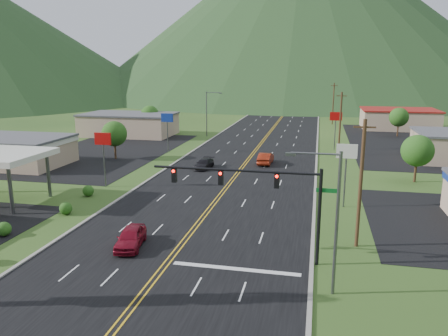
% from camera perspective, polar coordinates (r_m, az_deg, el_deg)
% --- Properties ---
extents(traffic_signal, '(13.10, 0.43, 7.00)m').
position_cam_1_polar(traffic_signal, '(30.87, 5.00, -2.77)').
color(traffic_signal, black).
rests_on(traffic_signal, ground).
extents(streetlight_east, '(3.28, 0.25, 9.00)m').
position_cam_1_polar(streetlight_east, '(26.90, 13.91, -5.85)').
color(streetlight_east, '#59595E').
rests_on(streetlight_east, ground).
extents(streetlight_west, '(3.28, 0.25, 9.00)m').
position_cam_1_polar(streetlight_west, '(88.64, -2.09, 7.49)').
color(streetlight_west, '#59595E').
rests_on(streetlight_west, ground).
extents(building_west_mid, '(14.40, 10.40, 4.10)m').
position_cam_1_polar(building_west_mid, '(69.04, -25.63, 2.19)').
color(building_west_mid, tan).
rests_on(building_west_mid, ground).
extents(building_west_far, '(18.40, 11.40, 4.50)m').
position_cam_1_polar(building_west_far, '(92.49, -12.28, 5.61)').
color(building_west_far, tan).
rests_on(building_west_far, ground).
extents(building_east_far, '(16.40, 12.40, 4.50)m').
position_cam_1_polar(building_east_far, '(107.61, 21.84, 5.98)').
color(building_east_far, tan).
rests_on(building_east_far, ground).
extents(pole_sign_west_a, '(2.00, 0.18, 6.40)m').
position_cam_1_polar(pole_sign_west_a, '(52.21, -15.51, 3.00)').
color(pole_sign_west_a, '#59595E').
rests_on(pole_sign_west_a, ground).
extents(pole_sign_west_b, '(2.00, 0.18, 6.40)m').
position_cam_1_polar(pole_sign_west_b, '(72.19, -7.43, 6.02)').
color(pole_sign_west_b, '#59595E').
rests_on(pole_sign_west_b, ground).
extents(pole_sign_east_a, '(2.00, 0.18, 6.40)m').
position_cam_1_polar(pole_sign_east_a, '(44.44, 15.70, 1.30)').
color(pole_sign_east_a, '#59595E').
rests_on(pole_sign_east_a, ground).
extents(pole_sign_east_b, '(2.00, 0.18, 6.40)m').
position_cam_1_polar(pole_sign_east_b, '(76.04, 14.39, 6.08)').
color(pole_sign_east_b, '#59595E').
rests_on(pole_sign_east_b, ground).
extents(tree_west_a, '(3.84, 3.84, 5.82)m').
position_cam_1_polar(tree_west_a, '(68.29, -14.14, 4.36)').
color(tree_west_a, '#382314').
rests_on(tree_west_a, ground).
extents(tree_west_b, '(3.84, 3.84, 5.82)m').
position_cam_1_polar(tree_west_b, '(94.79, -9.67, 6.89)').
color(tree_west_b, '#382314').
rests_on(tree_west_b, ground).
extents(tree_east_a, '(3.84, 3.84, 5.82)m').
position_cam_1_polar(tree_east_a, '(57.59, 23.94, 2.08)').
color(tree_east_a, '#382314').
rests_on(tree_east_a, ground).
extents(tree_east_b, '(3.84, 3.84, 5.82)m').
position_cam_1_polar(tree_east_b, '(95.34, 21.87, 6.18)').
color(tree_east_b, '#382314').
rests_on(tree_east_b, ground).
extents(utility_pole_a, '(1.60, 0.28, 10.00)m').
position_cam_1_polar(utility_pole_a, '(34.74, 17.42, -1.89)').
color(utility_pole_a, '#382314').
rests_on(utility_pole_a, ground).
extents(utility_pole_b, '(1.60, 0.28, 10.00)m').
position_cam_1_polar(utility_pole_b, '(71.09, 14.93, 5.65)').
color(utility_pole_b, '#382314').
rests_on(utility_pole_b, ground).
extents(utility_pole_c, '(1.60, 0.28, 10.00)m').
position_cam_1_polar(utility_pole_c, '(110.88, 14.08, 8.19)').
color(utility_pole_c, '#382314').
rests_on(utility_pole_c, ground).
extents(utility_pole_d, '(1.60, 0.28, 10.00)m').
position_cam_1_polar(utility_pole_d, '(150.78, 13.67, 9.39)').
color(utility_pole_d, '#382314').
rests_on(utility_pole_d, ground).
extents(mountain_n, '(220.00, 220.00, 85.00)m').
position_cam_1_polar(mountain_n, '(237.46, 10.30, 19.78)').
color(mountain_n, '#193116').
rests_on(mountain_n, ground).
extents(car_red_near, '(2.60, 4.81, 1.55)m').
position_cam_1_polar(car_red_near, '(35.09, -12.10, -8.91)').
color(car_red_near, maroon).
rests_on(car_red_near, ground).
extents(car_dark_mid, '(2.26, 4.64, 1.30)m').
position_cam_1_polar(car_dark_mid, '(60.35, -2.63, 0.51)').
color(car_dark_mid, black).
rests_on(car_dark_mid, ground).
extents(car_red_far, '(1.93, 5.08, 1.66)m').
position_cam_1_polar(car_red_far, '(63.39, 5.46, 1.24)').
color(car_red_far, maroon).
rests_on(car_red_far, ground).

